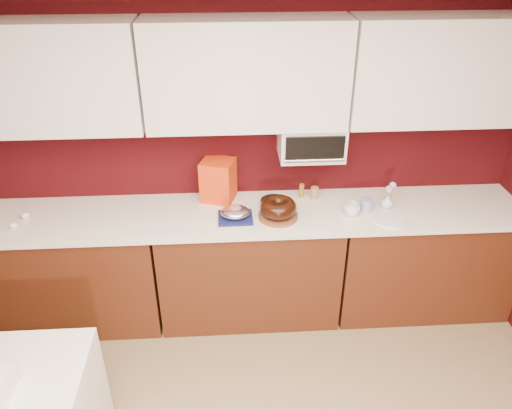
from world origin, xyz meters
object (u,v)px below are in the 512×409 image
object	(u,v)px
toaster_oven	(311,140)
bundt_cake	(278,208)
foil_ham_nest	(235,212)
blue_jar	(366,205)
coffee_mug	(352,208)
pandoro_box	(218,180)
flower_vase	(387,201)

from	to	relation	value
toaster_oven	bundt_cake	size ratio (longest dim) A/B	1.77
foil_ham_nest	blue_jar	bearing A→B (deg)	3.21
bundt_cake	foil_ham_nest	distance (m)	0.30
bundt_cake	coffee_mug	world-z (taller)	bundt_cake
pandoro_box	coffee_mug	size ratio (longest dim) A/B	2.89
toaster_oven	flower_vase	bearing A→B (deg)	-16.21
toaster_oven	coffee_mug	xyz separation A→B (m)	(0.27, -0.25, -0.42)
blue_jar	flower_vase	xyz separation A→B (m)	(0.16, 0.04, 0.00)
coffee_mug	pandoro_box	bearing A→B (deg)	162.56
bundt_cake	pandoro_box	size ratio (longest dim) A/B	0.82
toaster_oven	foil_ham_nest	bearing A→B (deg)	-155.63
foil_ham_nest	flower_vase	distance (m)	1.10
flower_vase	pandoro_box	bearing A→B (deg)	170.30
foil_ham_nest	coffee_mug	distance (m)	0.82
coffee_mug	flower_vase	bearing A→B (deg)	17.34
toaster_oven	bundt_cake	xyz separation A→B (m)	(-0.25, -0.25, -0.40)
toaster_oven	coffee_mug	distance (m)	0.56
pandoro_box	blue_jar	xyz separation A→B (m)	(1.05, -0.24, -0.11)
bundt_cake	pandoro_box	bearing A→B (deg)	144.27
toaster_oven	flower_vase	world-z (taller)	toaster_oven
bundt_cake	blue_jar	bearing A→B (deg)	4.91
coffee_mug	blue_jar	distance (m)	0.13
coffee_mug	flower_vase	distance (m)	0.29
toaster_oven	flower_vase	distance (m)	0.71
flower_vase	coffee_mug	bearing A→B (deg)	-162.66
bundt_cake	blue_jar	world-z (taller)	bundt_cake
coffee_mug	blue_jar	world-z (taller)	coffee_mug
blue_jar	flower_vase	size ratio (longest dim) A/B	0.92
blue_jar	flower_vase	distance (m)	0.17
pandoro_box	flower_vase	xyz separation A→B (m)	(1.21, -0.21, -0.10)
pandoro_box	foil_ham_nest	bearing A→B (deg)	-51.15
pandoro_box	blue_jar	size ratio (longest dim) A/B	3.14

